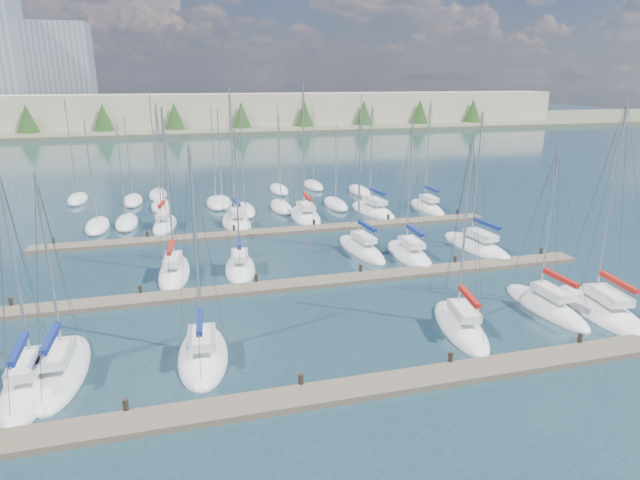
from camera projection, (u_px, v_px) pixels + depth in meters
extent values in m
plane|color=#233C46|center=(239.00, 179.00, 79.58)|extent=(400.00, 400.00, 0.00)
cube|color=#6B5E4C|center=(385.00, 385.00, 26.03)|extent=(44.00, 1.80, 0.35)
cylinder|color=#2D261C|center=(126.00, 410.00, 23.79)|extent=(0.26, 0.26, 1.10)
cylinder|color=#2D261C|center=(301.00, 384.00, 25.81)|extent=(0.26, 0.26, 1.10)
cylinder|color=#2D261C|center=(450.00, 362.00, 27.83)|extent=(0.26, 0.26, 1.10)
cylinder|color=#2D261C|center=(579.00, 343.00, 29.85)|extent=(0.26, 0.26, 1.10)
cube|color=#6B5E4C|center=(313.00, 283.00, 38.95)|extent=(44.00, 1.80, 0.35)
cylinder|color=#2D261C|center=(12.00, 306.00, 34.68)|extent=(0.26, 0.26, 1.10)
cylinder|color=#2D261C|center=(141.00, 293.00, 36.70)|extent=(0.26, 0.26, 1.10)
cylinder|color=#2D261C|center=(256.00, 282.00, 38.72)|extent=(0.26, 0.26, 1.10)
cylinder|color=#2D261C|center=(360.00, 272.00, 40.75)|extent=(0.26, 0.26, 1.10)
cylinder|color=#2D261C|center=(455.00, 262.00, 42.77)|extent=(0.26, 0.26, 1.10)
cylinder|color=#2D261C|center=(541.00, 254.00, 44.79)|extent=(0.26, 0.26, 1.10)
cube|color=#6B5E4C|center=(277.00, 232.00, 51.86)|extent=(44.00, 1.80, 0.35)
cylinder|color=#2D261C|center=(54.00, 244.00, 47.59)|extent=(0.26, 0.26, 1.10)
cylinder|color=#2D261C|center=(148.00, 237.00, 49.62)|extent=(0.26, 0.26, 1.10)
cylinder|color=#2D261C|center=(234.00, 231.00, 51.64)|extent=(0.26, 0.26, 1.10)
cylinder|color=#2D261C|center=(314.00, 225.00, 53.66)|extent=(0.26, 0.26, 1.10)
cylinder|color=#2D261C|center=(388.00, 219.00, 55.68)|extent=(0.26, 0.26, 1.10)
cylinder|color=#2D261C|center=(457.00, 214.00, 57.70)|extent=(0.26, 0.26, 1.10)
ellipsoid|color=white|center=(62.00, 373.00, 27.28)|extent=(2.68, 7.91, 1.60)
cube|color=black|center=(62.00, 373.00, 27.28)|extent=(1.38, 3.80, 0.12)
cube|color=silver|center=(57.00, 354.00, 26.53)|extent=(1.42, 2.79, 0.50)
cylinder|color=#9EA0A5|center=(49.00, 265.00, 26.21)|extent=(0.14, 0.14, 9.17)
cylinder|color=#9EA0A5|center=(51.00, 340.00, 25.64)|extent=(0.21, 3.29, 0.10)
cube|color=navy|center=(51.00, 338.00, 25.61)|extent=(0.40, 3.04, 0.30)
ellipsoid|color=white|center=(476.00, 247.00, 47.33)|extent=(3.61, 9.25, 1.60)
cube|color=black|center=(476.00, 247.00, 47.33)|extent=(1.84, 4.45, 0.12)
cube|color=silver|center=(481.00, 235.00, 46.55)|extent=(1.82, 3.29, 0.50)
cylinder|color=#9EA0A5|center=(477.00, 175.00, 46.12)|extent=(0.14, 0.14, 10.68)
cylinder|color=#9EA0A5|center=(487.00, 225.00, 45.60)|extent=(0.45, 3.79, 0.10)
cube|color=navy|center=(487.00, 224.00, 45.56)|extent=(0.62, 3.50, 0.30)
ellipsoid|color=white|center=(361.00, 250.00, 46.56)|extent=(2.97, 8.46, 1.60)
cube|color=silver|center=(363.00, 237.00, 45.81)|extent=(1.49, 3.00, 0.50)
cylinder|color=#9EA0A5|center=(360.00, 175.00, 45.27)|extent=(0.14, 0.14, 10.86)
cylinder|color=#9EA0A5|center=(367.00, 227.00, 44.91)|extent=(0.41, 3.48, 0.10)
cube|color=navy|center=(367.00, 226.00, 44.88)|extent=(0.58, 3.22, 0.30)
ellipsoid|color=white|center=(32.00, 384.00, 26.29)|extent=(2.61, 8.06, 1.60)
cube|color=silver|center=(26.00, 364.00, 25.55)|extent=(1.39, 2.83, 0.50)
cylinder|color=#9EA0A5|center=(15.00, 266.00, 25.15)|extent=(0.14, 0.14, 9.75)
cylinder|color=#9EA0A5|center=(19.00, 351.00, 24.65)|extent=(0.18, 3.36, 0.10)
cube|color=navy|center=(18.00, 349.00, 24.62)|extent=(0.38, 3.10, 0.30)
ellipsoid|color=white|center=(601.00, 311.00, 34.41)|extent=(4.09, 8.84, 1.60)
cube|color=silver|center=(608.00, 295.00, 33.62)|extent=(2.02, 3.17, 0.50)
cylinder|color=#9EA0A5|center=(611.00, 200.00, 32.95)|extent=(0.14, 0.14, 12.30)
cylinder|color=#9EA0A5|center=(618.00, 284.00, 32.67)|extent=(0.58, 3.56, 0.10)
cube|color=maroon|center=(618.00, 282.00, 32.63)|extent=(0.74, 3.30, 0.30)
ellipsoid|color=white|center=(460.00, 328.00, 32.11)|extent=(3.66, 7.74, 1.60)
cube|color=maroon|center=(460.00, 328.00, 32.11)|extent=(1.85, 3.73, 0.12)
cube|color=silver|center=(464.00, 311.00, 31.38)|extent=(1.74, 2.79, 0.50)
cylinder|color=#9EA0A5|center=(465.00, 225.00, 30.84)|extent=(0.14, 0.14, 10.51)
cylinder|color=#9EA0A5|center=(469.00, 298.00, 30.50)|extent=(0.68, 3.09, 0.10)
cube|color=maroon|center=(469.00, 297.00, 30.47)|extent=(0.83, 2.88, 0.30)
ellipsoid|color=white|center=(203.00, 357.00, 28.86)|extent=(3.19, 7.29, 1.60)
cube|color=black|center=(203.00, 357.00, 28.86)|extent=(1.64, 3.51, 0.12)
cube|color=silver|center=(201.00, 338.00, 28.14)|extent=(1.65, 2.59, 0.50)
cylinder|color=#9EA0A5|center=(196.00, 245.00, 27.59)|extent=(0.14, 0.14, 10.23)
cylinder|color=#9EA0A5|center=(200.00, 324.00, 27.30)|extent=(0.33, 2.98, 0.10)
cube|color=navy|center=(200.00, 322.00, 27.27)|extent=(0.51, 2.76, 0.30)
ellipsoid|color=white|center=(305.00, 217.00, 57.74)|extent=(3.45, 8.90, 1.60)
cube|color=maroon|center=(305.00, 217.00, 57.74)|extent=(1.77, 4.28, 0.12)
cube|color=silver|center=(306.00, 206.00, 56.95)|extent=(1.79, 3.15, 0.50)
cylinder|color=#9EA0A5|center=(304.00, 147.00, 56.21)|extent=(0.14, 0.14, 12.83)
cylinder|color=#9EA0A5|center=(307.00, 198.00, 55.99)|extent=(0.32, 3.67, 0.10)
cube|color=maroon|center=(307.00, 197.00, 55.95)|extent=(0.51, 3.39, 0.30)
ellipsoid|color=white|center=(240.00, 270.00, 41.89)|extent=(3.08, 6.90, 1.60)
cube|color=silver|center=(240.00, 255.00, 41.20)|extent=(1.54, 2.47, 0.50)
cylinder|color=#9EA0A5|center=(237.00, 194.00, 40.67)|extent=(0.14, 0.14, 9.70)
cylinder|color=#9EA0A5|center=(239.00, 244.00, 40.39)|extent=(0.42, 2.80, 0.10)
cube|color=navy|center=(239.00, 243.00, 40.35)|extent=(0.59, 2.60, 0.30)
ellipsoid|color=white|center=(427.00, 209.00, 61.30)|extent=(2.35, 7.73, 1.60)
cube|color=black|center=(427.00, 209.00, 61.30)|extent=(1.22, 3.71, 0.12)
cube|color=silver|center=(429.00, 198.00, 60.57)|extent=(1.27, 2.71, 0.50)
cylinder|color=#9EA0A5|center=(428.00, 151.00, 59.97)|extent=(0.14, 0.14, 10.91)
cylinder|color=#9EA0A5|center=(432.00, 190.00, 59.69)|extent=(0.14, 3.23, 0.10)
cube|color=navy|center=(432.00, 189.00, 59.66)|extent=(0.34, 2.98, 0.30)
ellipsoid|color=white|center=(236.00, 224.00, 55.05)|extent=(3.06, 7.69, 1.60)
cube|color=silver|center=(236.00, 212.00, 54.32)|extent=(1.62, 2.71, 0.50)
cylinder|color=#9EA0A5|center=(232.00, 152.00, 53.49)|extent=(0.14, 0.14, 12.40)
cylinder|color=#9EA0A5|center=(237.00, 203.00, 53.46)|extent=(0.23, 3.19, 0.10)
cube|color=navy|center=(237.00, 202.00, 53.43)|extent=(0.42, 2.94, 0.30)
ellipsoid|color=white|center=(409.00, 256.00, 45.18)|extent=(2.81, 7.85, 1.60)
cube|color=silver|center=(412.00, 242.00, 44.44)|extent=(1.49, 2.77, 0.50)
cylinder|color=#9EA0A5|center=(410.00, 183.00, 43.99)|extent=(0.14, 0.14, 10.07)
cylinder|color=#9EA0A5|center=(415.00, 232.00, 43.56)|extent=(0.21, 3.26, 0.10)
cube|color=navy|center=(415.00, 231.00, 43.52)|extent=(0.40, 3.01, 0.30)
ellipsoid|color=white|center=(174.00, 274.00, 41.01)|extent=(2.99, 8.22, 1.60)
cube|color=silver|center=(173.00, 259.00, 40.25)|extent=(1.50, 2.92, 0.50)
cylinder|color=#9EA0A5|center=(168.00, 186.00, 39.65)|extent=(0.14, 0.14, 11.40)
cylinder|color=#9EA0A5|center=(171.00, 249.00, 39.34)|extent=(0.40, 3.37, 0.10)
cube|color=maroon|center=(171.00, 247.00, 39.31)|extent=(0.58, 3.12, 0.30)
ellipsoid|color=white|center=(545.00, 308.00, 34.91)|extent=(2.33, 7.77, 1.60)
cube|color=black|center=(545.00, 308.00, 34.91)|extent=(1.20, 3.73, 0.12)
cube|color=silver|center=(551.00, 292.00, 34.18)|extent=(1.25, 2.73, 0.50)
cylinder|color=#9EA0A5|center=(550.00, 220.00, 33.79)|extent=(0.14, 0.14, 9.44)
cylinder|color=#9EA0A5|center=(560.00, 280.00, 33.30)|extent=(0.17, 3.25, 0.10)
cube|color=maroon|center=(561.00, 278.00, 33.27)|extent=(0.36, 2.99, 0.30)
ellipsoid|color=white|center=(373.00, 211.00, 60.08)|extent=(4.01, 8.86, 1.60)
cube|color=silver|center=(375.00, 201.00, 59.32)|extent=(2.00, 3.17, 0.50)
cylinder|color=#9EA0A5|center=(371.00, 154.00, 58.84)|extent=(0.14, 0.14, 10.52)
cylinder|color=#9EA0A5|center=(378.00, 193.00, 58.41)|extent=(0.53, 3.58, 0.10)
cube|color=navy|center=(378.00, 192.00, 58.37)|extent=(0.69, 3.32, 0.30)
ellipsoid|color=white|center=(165.00, 226.00, 54.19)|extent=(3.17, 7.25, 1.60)
cube|color=silver|center=(163.00, 214.00, 53.47)|extent=(1.53, 2.60, 0.50)
cylinder|color=#9EA0A5|center=(160.00, 161.00, 52.80)|extent=(0.14, 0.14, 11.02)
cylinder|color=#9EA0A5|center=(161.00, 205.00, 52.64)|extent=(0.55, 2.92, 0.10)
cube|color=maroon|center=(161.00, 204.00, 52.60)|extent=(0.71, 2.72, 0.30)
cylinder|color=#9EA0A5|center=(71.00, 148.00, 63.11)|extent=(0.12, 0.12, 11.20)
ellipsoid|color=white|center=(78.00, 200.00, 64.94)|extent=(2.20, 6.40, 1.40)
cylinder|color=#9EA0A5|center=(220.00, 154.00, 61.57)|extent=(0.12, 0.12, 10.14)
ellipsoid|color=white|center=(222.00, 203.00, 63.24)|extent=(2.20, 6.40, 1.40)
cylinder|color=#9EA0A5|center=(213.00, 153.00, 61.14)|extent=(0.12, 0.12, 10.49)
ellipsoid|color=white|center=(216.00, 204.00, 62.87)|extent=(2.20, 6.40, 1.40)
cylinder|color=#9EA0A5|center=(313.00, 144.00, 71.40)|extent=(0.12, 0.12, 10.06)
ellipsoid|color=white|center=(313.00, 186.00, 73.06)|extent=(2.20, 6.40, 1.40)
cylinder|color=#9EA0A5|center=(128.00, 156.00, 62.67)|extent=(0.12, 0.12, 9.39)
ellipsoid|color=white|center=(133.00, 201.00, 64.23)|extent=(2.20, 6.40, 1.40)
cylinder|color=#9EA0A5|center=(90.00, 171.00, 51.62)|extent=(0.12, 0.12, 9.85)
ellipsoid|color=white|center=(97.00, 226.00, 53.25)|extent=(2.20, 6.40, 1.40)
cylinder|color=#9EA0A5|center=(121.00, 171.00, 52.99)|extent=(0.12, 0.12, 9.30)
ellipsoid|color=white|center=(127.00, 223.00, 54.53)|extent=(2.20, 6.40, 1.40)
cylinder|color=#9EA0A5|center=(361.00, 141.00, 67.68)|extent=(0.12, 0.12, 11.68)
ellipsoid|color=white|center=(360.00, 191.00, 69.57)|extent=(2.20, 6.40, 1.40)
cylinder|color=#9EA0A5|center=(280.00, 159.00, 59.39)|extent=(0.12, 0.12, 9.76)
ellipsoid|color=white|center=(281.00, 207.00, 61.01)|extent=(2.20, 6.40, 1.40)
cylinder|color=#9EA0A5|center=(153.00, 142.00, 65.40)|extent=(0.12, 0.12, 11.95)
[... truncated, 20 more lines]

